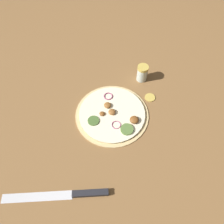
{
  "coord_description": "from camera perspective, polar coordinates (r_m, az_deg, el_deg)",
  "views": [
    {
      "loc": [
        -0.07,
        0.47,
        0.73
      ],
      "look_at": [
        0.0,
        0.0,
        0.02
      ],
      "focal_mm": 35.0,
      "sensor_mm": 36.0,
      "label": 1
    }
  ],
  "objects": [
    {
      "name": "spice_jar",
      "position": [
        0.97,
        7.92,
        10.06
      ],
      "size": [
        0.05,
        0.05,
        0.08
      ],
      "color": "silver",
      "rests_on": "ground_plane"
    },
    {
      "name": "pizza",
      "position": [
        0.87,
        0.11,
        -0.52
      ],
      "size": [
        0.29,
        0.29,
        0.03
      ],
      "color": "#D6B77A",
      "rests_on": "ground_plane"
    },
    {
      "name": "loose_cap",
      "position": [
        0.93,
        9.9,
        3.83
      ],
      "size": [
        0.04,
        0.04,
        0.01
      ],
      "color": "gold",
      "rests_on": "ground_plane"
    },
    {
      "name": "ground_plane",
      "position": [
        0.87,
        -0.0,
        -0.67
      ],
      "size": [
        3.0,
        3.0,
        0.0
      ],
      "primitive_type": "plane",
      "color": "brown"
    },
    {
      "name": "knife",
      "position": [
        0.76,
        -9.52,
        -20.41
      ],
      "size": [
        0.34,
        0.09,
        0.02
      ],
      "rotation": [
        0.0,
        0.0,
        0.2
      ],
      "color": "silver",
      "rests_on": "ground_plane"
    }
  ]
}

